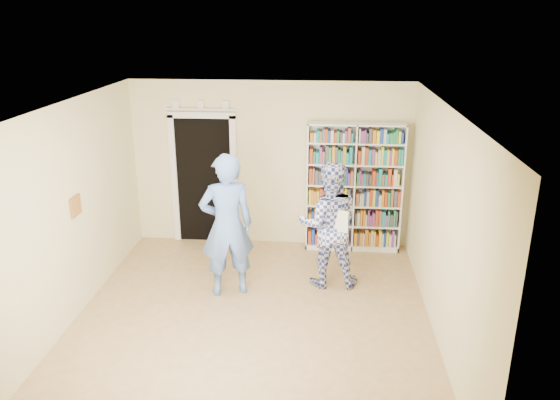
% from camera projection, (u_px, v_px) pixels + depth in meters
% --- Properties ---
extents(floor, '(5.00, 5.00, 0.00)m').
position_uv_depth(floor, '(252.00, 320.00, 6.92)').
color(floor, '#9C784B').
rests_on(floor, ground).
extents(ceiling, '(5.00, 5.00, 0.00)m').
position_uv_depth(ceiling, '(248.00, 107.00, 6.04)').
color(ceiling, white).
rests_on(ceiling, wall_back).
extents(wall_back, '(4.50, 0.00, 4.50)m').
position_uv_depth(wall_back, '(271.00, 165.00, 8.83)').
color(wall_back, beige).
rests_on(wall_back, floor).
extents(wall_left, '(0.00, 5.00, 5.00)m').
position_uv_depth(wall_left, '(67.00, 215.00, 6.65)').
color(wall_left, beige).
rests_on(wall_left, floor).
extents(wall_right, '(0.00, 5.00, 5.00)m').
position_uv_depth(wall_right, '(443.00, 227.00, 6.31)').
color(wall_right, beige).
rests_on(wall_right, floor).
extents(bookshelf, '(1.52, 0.28, 2.08)m').
position_uv_depth(bookshelf, '(354.00, 187.00, 8.68)').
color(bookshelf, white).
rests_on(bookshelf, floor).
extents(doorway, '(1.10, 0.08, 2.43)m').
position_uv_depth(doorway, '(204.00, 174.00, 8.96)').
color(doorway, black).
rests_on(doorway, floor).
extents(wall_art, '(0.03, 0.25, 0.25)m').
position_uv_depth(wall_art, '(76.00, 206.00, 6.82)').
color(wall_art, '#622C1A').
rests_on(wall_art, wall_left).
extents(man_blue, '(0.84, 0.69, 1.99)m').
position_uv_depth(man_blue, '(227.00, 226.00, 7.28)').
color(man_blue, '#5E83D1').
rests_on(man_blue, floor).
extents(man_plaid, '(0.91, 0.73, 1.80)m').
position_uv_depth(man_plaid, '(329.00, 225.00, 7.57)').
color(man_plaid, navy).
rests_on(man_plaid, floor).
extents(paper_sheet, '(0.22, 0.05, 0.31)m').
position_uv_depth(paper_sheet, '(340.00, 221.00, 7.27)').
color(paper_sheet, white).
rests_on(paper_sheet, man_plaid).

